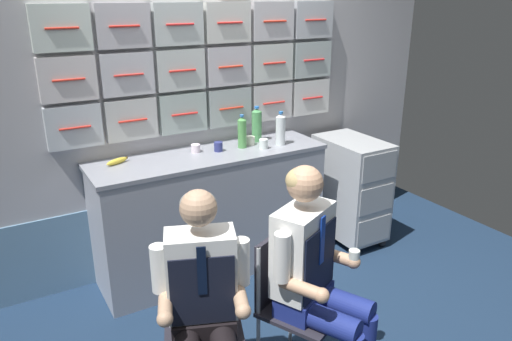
{
  "coord_description": "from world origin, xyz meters",
  "views": [
    {
      "loc": [
        -1.55,
        -2.01,
        2.06
      ],
      "look_at": [
        -0.26,
        0.2,
        1.12
      ],
      "focal_mm": 34.2,
      "sensor_mm": 36.0,
      "label": 1
    }
  ],
  "objects_px": {
    "service_trolley": "(351,187)",
    "folding_chair_right": "(289,290)",
    "coffee_cup_spare": "(218,146)",
    "snack_banana": "(117,161)",
    "water_bottle_tall": "(242,132)",
    "folding_chair_left": "(202,310)",
    "crew_member_right": "(316,270)",
    "crew_member_left": "(203,304)"
  },
  "relations": [
    {
      "from": "coffee_cup_spare",
      "to": "service_trolley",
      "type": "bearing_deg",
      "value": -7.82
    },
    {
      "from": "service_trolley",
      "to": "folding_chair_right",
      "type": "height_order",
      "value": "service_trolley"
    },
    {
      "from": "crew_member_right",
      "to": "coffee_cup_spare",
      "type": "xyz_separation_m",
      "value": [
        0.1,
        1.34,
        0.31
      ]
    },
    {
      "from": "crew_member_right",
      "to": "snack_banana",
      "type": "height_order",
      "value": "crew_member_right"
    },
    {
      "from": "service_trolley",
      "to": "crew_member_right",
      "type": "height_order",
      "value": "crew_member_right"
    },
    {
      "from": "folding_chair_left",
      "to": "coffee_cup_spare",
      "type": "height_order",
      "value": "coffee_cup_spare"
    },
    {
      "from": "water_bottle_tall",
      "to": "snack_banana",
      "type": "bearing_deg",
      "value": 173.93
    },
    {
      "from": "service_trolley",
      "to": "folding_chair_right",
      "type": "relative_size",
      "value": 1.1
    },
    {
      "from": "water_bottle_tall",
      "to": "snack_banana",
      "type": "relative_size",
      "value": 1.48
    },
    {
      "from": "water_bottle_tall",
      "to": "folding_chair_left",
      "type": "bearing_deg",
      "value": -127.42
    },
    {
      "from": "water_bottle_tall",
      "to": "snack_banana",
      "type": "distance_m",
      "value": 0.93
    },
    {
      "from": "water_bottle_tall",
      "to": "coffee_cup_spare",
      "type": "bearing_deg",
      "value": 178.03
    },
    {
      "from": "folding_chair_left",
      "to": "snack_banana",
      "type": "distance_m",
      "value": 1.31
    },
    {
      "from": "coffee_cup_spare",
      "to": "snack_banana",
      "type": "xyz_separation_m",
      "value": [
        -0.73,
        0.09,
        -0.02
      ]
    },
    {
      "from": "service_trolley",
      "to": "crew_member_right",
      "type": "distance_m",
      "value": 1.74
    },
    {
      "from": "crew_member_right",
      "to": "crew_member_left",
      "type": "bearing_deg",
      "value": 173.88
    },
    {
      "from": "folding_chair_right",
      "to": "coffee_cup_spare",
      "type": "distance_m",
      "value": 1.3
    },
    {
      "from": "service_trolley",
      "to": "folding_chair_right",
      "type": "distance_m",
      "value": 1.69
    },
    {
      "from": "folding_chair_left",
      "to": "crew_member_left",
      "type": "distance_m",
      "value": 0.22
    },
    {
      "from": "crew_member_left",
      "to": "folding_chair_right",
      "type": "bearing_deg",
      "value": 7.94
    },
    {
      "from": "folding_chair_left",
      "to": "snack_banana",
      "type": "xyz_separation_m",
      "value": [
        -0.07,
        1.21,
        0.47
      ]
    },
    {
      "from": "water_bottle_tall",
      "to": "snack_banana",
      "type": "height_order",
      "value": "water_bottle_tall"
    },
    {
      "from": "service_trolley",
      "to": "water_bottle_tall",
      "type": "height_order",
      "value": "water_bottle_tall"
    },
    {
      "from": "folding_chair_left",
      "to": "crew_member_right",
      "type": "distance_m",
      "value": 0.63
    },
    {
      "from": "water_bottle_tall",
      "to": "snack_banana",
      "type": "xyz_separation_m",
      "value": [
        -0.92,
        0.1,
        -0.1
      ]
    },
    {
      "from": "service_trolley",
      "to": "coffee_cup_spare",
      "type": "xyz_separation_m",
      "value": [
        -1.17,
        0.16,
        0.51
      ]
    },
    {
      "from": "coffee_cup_spare",
      "to": "snack_banana",
      "type": "distance_m",
      "value": 0.73
    },
    {
      "from": "folding_chair_right",
      "to": "coffee_cup_spare",
      "type": "xyz_separation_m",
      "value": [
        0.16,
        1.2,
        0.49
      ]
    },
    {
      "from": "folding_chair_right",
      "to": "snack_banana",
      "type": "bearing_deg",
      "value": 113.56
    },
    {
      "from": "snack_banana",
      "to": "water_bottle_tall",
      "type": "bearing_deg",
      "value": -6.07
    },
    {
      "from": "service_trolley",
      "to": "water_bottle_tall",
      "type": "bearing_deg",
      "value": 171.01
    },
    {
      "from": "crew_member_right",
      "to": "coffee_cup_spare",
      "type": "distance_m",
      "value": 1.38
    },
    {
      "from": "crew_member_left",
      "to": "snack_banana",
      "type": "distance_m",
      "value": 1.4
    },
    {
      "from": "service_trolley",
      "to": "folding_chair_left",
      "type": "bearing_deg",
      "value": -152.25
    },
    {
      "from": "service_trolley",
      "to": "crew_member_right",
      "type": "bearing_deg",
      "value": -137.06
    },
    {
      "from": "service_trolley",
      "to": "folding_chair_right",
      "type": "bearing_deg",
      "value": -142.21
    },
    {
      "from": "folding_chair_left",
      "to": "folding_chair_right",
      "type": "distance_m",
      "value": 0.5
    },
    {
      "from": "folding_chair_right",
      "to": "snack_banana",
      "type": "xyz_separation_m",
      "value": [
        -0.56,
        1.29,
        0.47
      ]
    },
    {
      "from": "folding_chair_right",
      "to": "crew_member_right",
      "type": "height_order",
      "value": "crew_member_right"
    },
    {
      "from": "crew_member_left",
      "to": "coffee_cup_spare",
      "type": "bearing_deg",
      "value": 60.68
    },
    {
      "from": "folding_chair_right",
      "to": "water_bottle_tall",
      "type": "height_order",
      "value": "water_bottle_tall"
    },
    {
      "from": "water_bottle_tall",
      "to": "coffee_cup_spare",
      "type": "xyz_separation_m",
      "value": [
        -0.2,
        0.01,
        -0.08
      ]
    }
  ]
}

